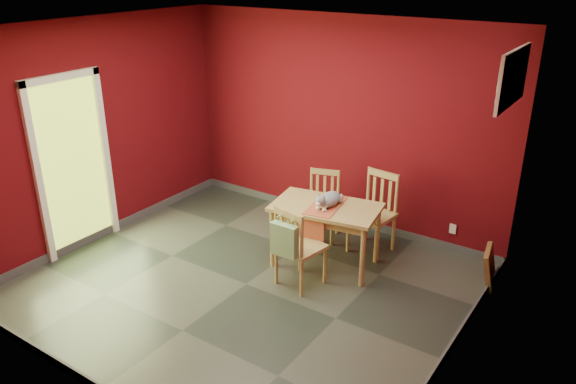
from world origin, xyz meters
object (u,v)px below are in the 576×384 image
Objects in this scene: picture_frame at (490,267)px; tote_bag at (284,240)px; dining_table at (326,213)px; chair_far_left at (322,204)px; chair_far_right at (374,212)px; cat at (329,197)px; chair_near at (298,246)px.

tote_bag is at bearing -141.42° from picture_frame.
chair_far_left is at bearing 123.86° from dining_table.
chair_far_right reaches higher than chair_far_left.
dining_table is at bearing -142.02° from cat.
picture_frame is at bearing 19.90° from dining_table.
picture_frame is (1.40, -0.01, -0.29)m from chair_far_right.
tote_bag is 0.82m from cat.
chair_far_right is 2.24× the size of picture_frame.
chair_far_left is at bearing 104.64° from tote_bag.
tote_bag is (-0.34, -1.40, 0.14)m from chair_far_right.
chair_far_left is at bearing -179.07° from picture_frame.
chair_far_right reaches higher than cat.
chair_near is at bearing -91.26° from dining_table.
picture_frame is at bearing 22.68° from cat.
chair_near reaches higher than chair_far_left.
cat reaches higher than dining_table.
cat is at bearing -53.58° from chair_far_left.
dining_table is 1.49× the size of chair_far_left.
chair_far_left is (-0.39, 0.58, -0.21)m from dining_table.
cat reaches higher than picture_frame.
chair_near is at bearing -90.75° from cat.
chair_near is 2.19× the size of cat.
chair_far_right is at bearing 179.49° from picture_frame.
dining_table is 1.38× the size of chair_near.
dining_table is 0.58m from chair_near.
chair_near is 2.10m from picture_frame.
cat is 0.97× the size of picture_frame.
chair_far_left is 1.20m from chair_near.
chair_far_left reaches higher than picture_frame.
chair_far_right reaches higher than dining_table.
chair_far_left is 0.88× the size of chair_far_right.
dining_table is 1.31× the size of chair_far_right.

